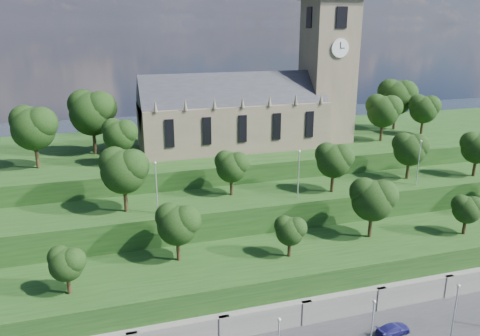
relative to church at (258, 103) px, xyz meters
name	(u,v)px	position (x,y,z in m)	size (l,w,h in m)	color
retaining_wall	(341,309)	(-0.79, -34.01, -20.02)	(160.00, 2.10, 5.00)	slate
embankment_lower	(319,274)	(-0.79, -27.98, -18.52)	(160.00, 12.00, 8.00)	#193A13
embankment_upper	(288,228)	(-0.79, -16.98, -16.52)	(160.00, 10.00, 12.00)	#193A13
hilltop	(247,177)	(-0.79, 4.02, -15.02)	(160.00, 32.00, 15.00)	#193A13
church	(258,103)	(0.00, 0.00, 0.00)	(38.60, 12.35, 27.60)	brown
trees_lower	(349,207)	(3.28, -27.28, -9.65)	(68.45, 8.36, 8.37)	black
trees_upper	(309,157)	(1.71, -17.89, -5.25)	(61.62, 7.71, 8.77)	black
trees_hilltop	(248,110)	(-2.13, -0.52, -1.01)	(76.40, 15.90, 10.75)	black
lamp_posts_promenade	(372,330)	(-2.79, -43.48, -15.87)	(60.36, 0.36, 8.07)	#B2B2B7
lamp_posts_upper	(299,170)	(-0.79, -19.98, -6.36)	(40.36, 0.36, 7.14)	#B2B2B7
car_right	(393,329)	(2.95, -39.37, -19.91)	(1.72, 4.23, 1.23)	navy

